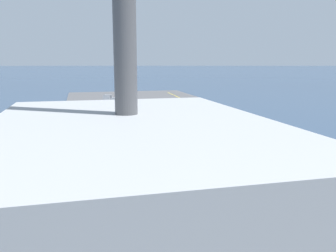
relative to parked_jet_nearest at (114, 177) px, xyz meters
The scene contains 15 objects.
ground_plane 33.74m from the parked_jet_nearest, 33.97° to the right, with size 2000.00×2000.00×0.00m, color #2D425B.
carrier_deck 33.72m from the parked_jet_nearest, 33.97° to the right, with size 227.36×55.13×0.40m, color #4C4C4F.
deck_stripe_foul_line 44.00m from the parked_jet_nearest, 50.60° to the right, with size 204.62×0.36×0.01m, color yellow.
deck_stripe_centerline 33.71m from the parked_jet_nearest, 33.97° to the right, with size 204.62×0.36×0.01m, color yellow.
parked_jet_nearest is the anchor object (origin of this frame).
parked_jet_second 16.64m from the parked_jet_nearest, ahead, with size 13.64×15.25×6.11m.
parked_jet_third 32.44m from the parked_jet_nearest, ahead, with size 12.50×16.35×6.69m.
parked_jet_fourth 49.17m from the parked_jet_nearest, ahead, with size 12.70×14.92×6.76m.
parked_jet_fifth 64.60m from the parked_jet_nearest, ahead, with size 12.92×15.24×6.08m.
crew_red_vest 65.10m from the parked_jet_nearest, 32.37° to the right, with size 0.36×0.44×1.76m.
crew_brown_vest 56.01m from the parked_jet_nearest, 28.25° to the right, with size 0.43×0.46×1.77m.
crew_white_vest 24.19m from the parked_jet_nearest, 96.03° to the right, with size 0.42×0.32×1.78m.
crew_yellow_vest 56.44m from the parked_jet_nearest, 46.55° to the right, with size 0.41×0.30×1.77m.
crew_purple_vest 64.33m from the parked_jet_nearest, 12.92° to the right, with size 0.46×0.41×1.80m.
crew_green_vest 29.99m from the parked_jet_nearest, 25.94° to the right, with size 0.45×0.39×1.75m.
Camera 1 is at (-68.38, 22.28, 16.26)m, focal length 38.00 mm.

